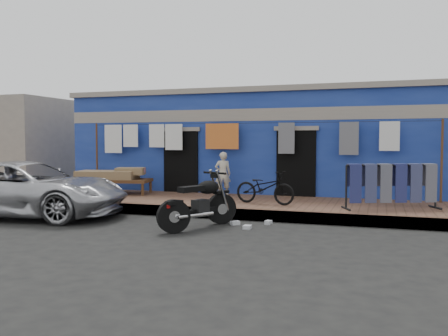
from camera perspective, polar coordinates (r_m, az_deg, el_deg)
ground at (r=9.58m, az=-3.82°, el=-7.53°), size 80.00×80.00×0.00m
sidewalk at (r=12.35m, az=1.47°, el=-4.50°), size 28.00×3.00×0.25m
curb at (r=10.99m, az=-0.75°, el=-5.47°), size 28.00×0.10×0.25m
building at (r=16.09m, az=5.63°, el=2.86°), size 12.20×5.20×3.36m
neighbor_left at (r=21.42m, az=-24.44°, el=2.71°), size 6.00×5.00×3.40m
clothesline at (r=13.65m, az=0.12°, el=3.33°), size 10.06×0.06×2.10m
car at (r=12.14m, az=-22.65°, el=-2.25°), size 5.10×2.88×1.36m
seated_person at (r=13.41m, az=-0.14°, el=-0.69°), size 0.52×0.44×1.24m
bicycle at (r=11.66m, az=4.94°, el=-1.89°), size 1.62×0.86×1.00m
motorcycle at (r=9.74m, az=-3.07°, el=-3.96°), size 1.88×2.20×1.14m
charpoy at (r=14.26m, az=-12.98°, el=-1.56°), size 2.54×1.82×0.73m
jeans_rack at (r=11.42m, az=19.49°, el=-2.01°), size 2.53×2.02×1.06m
litter_a at (r=10.21m, az=1.34°, el=-6.62°), size 0.23×0.22×0.08m
litter_b at (r=10.32m, az=5.36°, el=-6.53°), size 0.15×0.18×0.08m
litter_c at (r=9.75m, az=2.81°, el=-7.11°), size 0.15×0.19×0.07m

